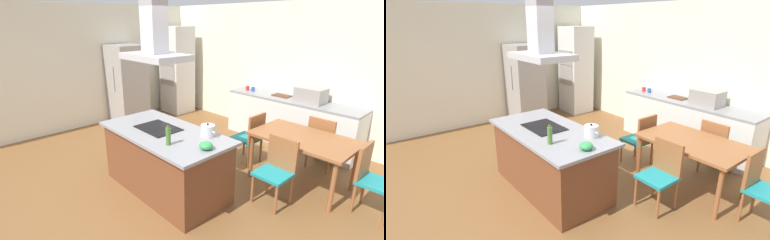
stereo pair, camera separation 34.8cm
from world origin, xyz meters
TOP-DOWN VIEW (x-y plane):
  - ground at (0.00, 1.50)m, footprint 16.00×16.00m
  - wall_back at (0.00, 3.25)m, footprint 7.20×0.10m
  - wall_left at (-3.45, 1.00)m, footprint 0.10×8.80m
  - kitchen_island at (0.00, 0.00)m, footprint 1.92×0.98m
  - cooktop at (-0.14, 0.00)m, footprint 0.60×0.44m
  - tea_kettle at (0.53, 0.31)m, footprint 0.24×0.19m
  - olive_oil_bottle at (0.40, -0.24)m, footprint 0.06×0.06m
  - mixing_bowl at (0.80, -0.00)m, footprint 0.17×0.17m
  - back_counter at (0.29, 2.88)m, footprint 2.63×0.62m
  - countertop_microwave at (0.64, 2.88)m, footprint 0.50×0.38m
  - coffee_mug_red at (-0.76, 2.85)m, footprint 0.08×0.08m
  - coffee_mug_blue at (-0.62, 2.86)m, footprint 0.08×0.08m
  - cutting_board at (0.03, 2.93)m, footprint 0.34×0.24m
  - wall_oven_stack at (-2.90, 2.65)m, footprint 0.70×0.66m
  - refrigerator at (-2.98, 1.19)m, footprint 0.80×0.73m
  - dining_table at (1.22, 1.58)m, footprint 1.40×0.90m
  - chair_at_right_end at (2.14, 1.58)m, footprint 0.42×0.42m
  - chair_at_left_end at (0.31, 1.58)m, footprint 0.42×0.42m
  - chair_facing_back_wall at (1.22, 2.24)m, footprint 0.42×0.42m
  - chair_facing_island at (1.22, 0.91)m, footprint 0.42×0.42m
  - range_hood at (-0.14, 0.00)m, footprint 0.90×0.55m

SIDE VIEW (x-z plane):
  - ground at x=0.00m, z-range 0.00..0.00m
  - back_counter at x=0.29m, z-range 0.00..0.90m
  - kitchen_island at x=0.00m, z-range 0.00..0.90m
  - chair_at_right_end at x=2.14m, z-range 0.06..0.95m
  - chair_at_left_end at x=0.31m, z-range 0.06..0.95m
  - chair_facing_back_wall at x=1.22m, z-range 0.06..0.95m
  - chair_facing_island at x=1.22m, z-range 0.06..0.95m
  - dining_table at x=1.22m, z-range 0.29..1.04m
  - cooktop at x=-0.14m, z-range 0.90..0.91m
  - cutting_board at x=0.03m, z-range 0.90..0.92m
  - refrigerator at x=-2.98m, z-range 0.00..1.82m
  - coffee_mug_red at x=-0.76m, z-range 0.90..0.99m
  - coffee_mug_blue at x=-0.62m, z-range 0.90..0.99m
  - mixing_bowl at x=0.80m, z-range 0.90..0.99m
  - tea_kettle at x=0.53m, z-range 0.89..1.07m
  - olive_oil_bottle at x=0.40m, z-range 0.88..1.15m
  - countertop_microwave at x=0.64m, z-range 0.90..1.18m
  - wall_oven_stack at x=-2.90m, z-range 0.00..2.20m
  - wall_back at x=0.00m, z-range 0.00..2.70m
  - wall_left at x=-3.45m, z-range 0.00..2.70m
  - range_hood at x=-0.14m, z-range 1.71..2.49m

